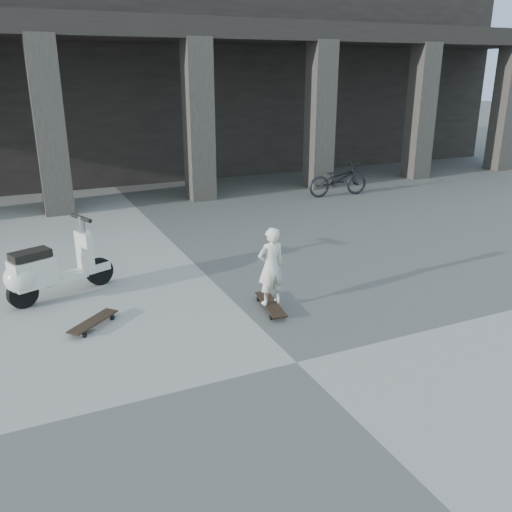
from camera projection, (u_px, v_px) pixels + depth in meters
name	position (u px, v px, depth m)	size (l,w,h in m)	color
ground	(297.00, 362.00, 6.35)	(90.00, 90.00, 0.00)	#4B4B49
colonnade	(90.00, 76.00, 17.18)	(28.00, 8.82, 6.00)	black
longboard	(271.00, 304.00, 7.74)	(0.36, 0.94, 0.09)	black
skateboard_spare	(93.00, 322.00, 7.19)	(0.74, 0.69, 0.10)	black
child	(271.00, 266.00, 7.55)	(0.41, 0.27, 1.13)	beige
scooter	(42.00, 272.00, 7.89)	(1.60, 0.86, 1.17)	black
bicycle	(338.00, 179.00, 14.55)	(0.59, 1.70, 0.89)	black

